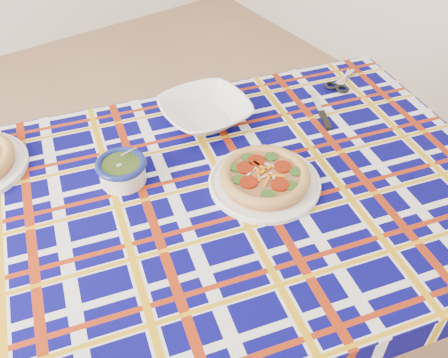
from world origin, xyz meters
TOP-DOWN VIEW (x-y plane):
  - floor at (0.00, 0.00)m, footprint 4.00×4.00m
  - dining_table at (0.14, -0.59)m, footprint 1.79×1.37m
  - tablecloth at (0.14, -0.59)m, footprint 1.83×1.41m
  - main_focaccia_plate at (0.30, -0.64)m, footprint 0.36×0.36m
  - pesto_bowl at (0.00, -0.41)m, footprint 0.15×0.15m
  - serving_bowl at (0.33, -0.31)m, footprint 0.29×0.29m
  - table_knife at (0.68, -0.43)m, footprint 0.13×0.21m
  - kitchen_scissors at (0.86, -0.38)m, footprint 0.21×0.16m

SIDE VIEW (x-z plane):
  - floor at x=0.00m, z-range 0.00..0.00m
  - dining_table at x=0.14m, z-range 0.30..1.04m
  - tablecloth at x=0.14m, z-range 0.64..0.75m
  - table_knife at x=0.68m, z-range 0.75..0.76m
  - kitchen_scissors at x=0.86m, z-range 0.75..0.77m
  - main_focaccia_plate at x=0.30m, z-range 0.75..0.81m
  - serving_bowl at x=0.33m, z-range 0.75..0.81m
  - pesto_bowl at x=0.00m, z-range 0.75..0.83m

